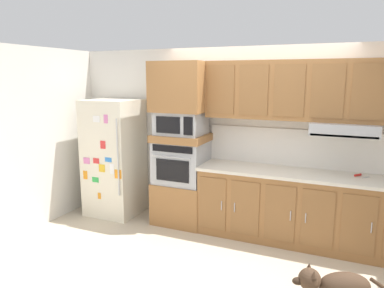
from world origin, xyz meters
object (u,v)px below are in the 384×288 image
Objects in this scene: screwdriver at (359,175)px; refrigerator at (114,157)px; built_in_oven at (181,162)px; dog at (337,286)px; microwave at (181,123)px.

refrigerator is at bearing -177.27° from screwdriver.
screwdriver is (2.30, 0.09, 0.03)m from built_in_oven.
screwdriver is 1.70m from dog.
microwave is at bearing -58.42° from dog.
microwave is 2.36m from screwdriver.
microwave is 2.85m from dog.
dog is at bearing -23.65° from refrigerator.
dog is at bearing -34.78° from built_in_oven.
microwave reaches higher than screwdriver.
screwdriver is at bearing -119.05° from dog.
built_in_oven is 2.31m from screwdriver.
built_in_oven is 0.56m from microwave.
microwave is (1.11, 0.07, 0.58)m from refrigerator.
dog is (2.15, -1.50, -1.11)m from microwave.
refrigerator reaches higher than microwave.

